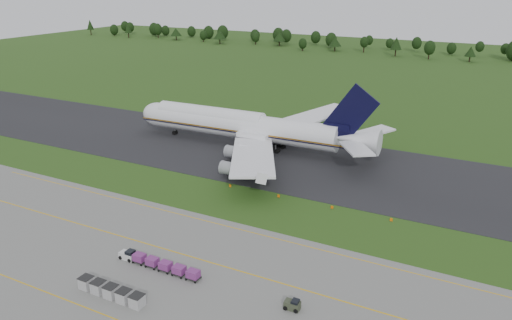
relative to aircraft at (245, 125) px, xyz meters
The scene contains 10 objects.
ground 39.31m from the aircraft, 58.03° to the right, with size 600.00×600.00×0.00m, color #254615.
apron 70.32m from the aircraft, 72.91° to the right, with size 300.00×52.00×0.06m, color slate.
taxiway 21.93m from the aircraft, 13.64° to the right, with size 300.00×40.00×0.08m, color black.
apron_markings 63.66m from the aircraft, 71.05° to the right, with size 300.00×30.20×0.01m.
tree_line 192.20m from the aircraft, 76.71° to the left, with size 528.26×23.35×11.99m.
aircraft is the anchor object (origin of this frame).
baggage_train 62.89m from the aircraft, 74.09° to the right, with size 15.29×1.62×1.56m.
utility_cart 72.38m from the aircraft, 56.08° to the right, with size 2.25×1.53×1.20m.
uld_row 71.39m from the aircraft, 77.02° to the right, with size 11.45×1.85×1.83m.
edge_markers 39.57m from the aircraft, 43.12° to the right, with size 35.82×0.30×0.60m.
Camera 1 is at (41.97, -80.66, 43.54)m, focal length 35.00 mm.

